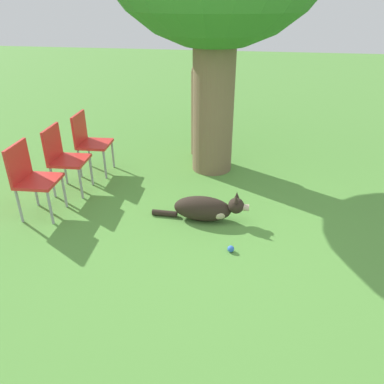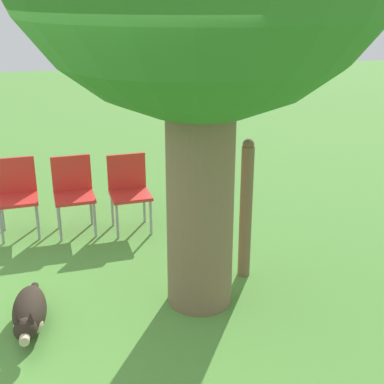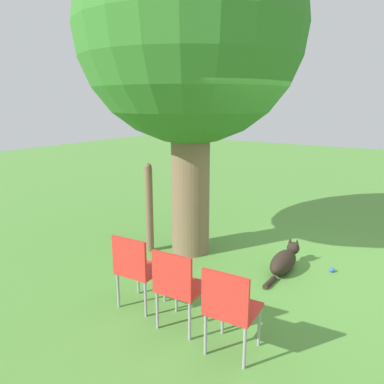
{
  "view_description": "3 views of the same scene",
  "coord_description": "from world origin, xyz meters",
  "px_view_note": "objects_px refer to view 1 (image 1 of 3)",
  "views": [
    {
      "loc": [
        0.39,
        -3.81,
        2.26
      ],
      "look_at": [
        -0.24,
        -0.14,
        0.32
      ],
      "focal_mm": 35.0,
      "sensor_mm": 36.0,
      "label": 1
    },
    {
      "loc": [
        3.84,
        0.28,
        2.63
      ],
      "look_at": [
        -0.07,
        1.18,
        1.08
      ],
      "focal_mm": 50.0,
      "sensor_mm": 36.0,
      "label": 2
    },
    {
      "loc": [
        -4.69,
        -1.76,
        2.27
      ],
      "look_at": [
        -0.21,
        1.23,
        0.95
      ],
      "focal_mm": 35.0,
      "sensor_mm": 36.0,
      "label": 3
    }
  ],
  "objects_px": {
    "red_chair_0": "(31,175)",
    "red_chair_2": "(89,139)",
    "dog": "(207,209)",
    "fence_post": "(195,112)",
    "tennis_ball": "(231,249)",
    "red_chair_1": "(63,155)"
  },
  "relations": [
    {
      "from": "red_chair_0",
      "to": "red_chair_2",
      "type": "height_order",
      "value": "same"
    },
    {
      "from": "dog",
      "to": "red_chair_0",
      "type": "relative_size",
      "value": 1.29
    },
    {
      "from": "dog",
      "to": "red_chair_2",
      "type": "height_order",
      "value": "red_chair_2"
    },
    {
      "from": "fence_post",
      "to": "red_chair_2",
      "type": "relative_size",
      "value": 1.6
    },
    {
      "from": "red_chair_2",
      "to": "fence_post",
      "type": "bearing_deg",
      "value": 31.24
    },
    {
      "from": "red_chair_2",
      "to": "tennis_ball",
      "type": "height_order",
      "value": "red_chair_2"
    },
    {
      "from": "dog",
      "to": "tennis_ball",
      "type": "relative_size",
      "value": 16.31
    },
    {
      "from": "fence_post",
      "to": "red_chair_2",
      "type": "xyz_separation_m",
      "value": [
        -1.35,
        -0.95,
        -0.19
      ]
    },
    {
      "from": "red_chair_1",
      "to": "red_chair_2",
      "type": "relative_size",
      "value": 1.0
    },
    {
      "from": "fence_post",
      "to": "red_chair_1",
      "type": "distance_m",
      "value": 2.13
    },
    {
      "from": "red_chair_1",
      "to": "red_chair_2",
      "type": "distance_m",
      "value": 0.62
    },
    {
      "from": "tennis_ball",
      "to": "red_chair_2",
      "type": "bearing_deg",
      "value": 143.21
    },
    {
      "from": "dog",
      "to": "red_chair_2",
      "type": "relative_size",
      "value": 1.29
    },
    {
      "from": "red_chair_1",
      "to": "red_chair_2",
      "type": "xyz_separation_m",
      "value": [
        0.07,
        0.62,
        0.0
      ]
    },
    {
      "from": "fence_post",
      "to": "red_chair_0",
      "type": "bearing_deg",
      "value": -124.46
    },
    {
      "from": "dog",
      "to": "red_chair_0",
      "type": "bearing_deg",
      "value": -173.6
    },
    {
      "from": "red_chair_0",
      "to": "red_chair_1",
      "type": "xyz_separation_m",
      "value": [
        0.07,
        0.62,
        0.0
      ]
    },
    {
      "from": "red_chair_0",
      "to": "red_chair_1",
      "type": "relative_size",
      "value": 1.0
    },
    {
      "from": "tennis_ball",
      "to": "fence_post",
      "type": "bearing_deg",
      "value": 107.12
    },
    {
      "from": "red_chair_1",
      "to": "tennis_ball",
      "type": "distance_m",
      "value": 2.46
    },
    {
      "from": "dog",
      "to": "fence_post",
      "type": "bearing_deg",
      "value": 103.85
    },
    {
      "from": "red_chair_0",
      "to": "tennis_ball",
      "type": "distance_m",
      "value": 2.36
    }
  ]
}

